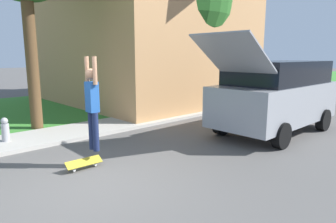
{
  "coord_description": "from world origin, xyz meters",
  "views": [
    {
      "loc": [
        4.94,
        -2.47,
        2.36
      ],
      "look_at": [
        -0.04,
        2.14,
        1.09
      ],
      "focal_mm": 32.0,
      "sensor_mm": 36.0,
      "label": 1
    }
  ],
  "objects_px": {
    "lawn_tree_far": "(181,4)",
    "skateboard": "(84,162)",
    "skateboarder": "(92,103)",
    "suv_parked": "(276,94)",
    "fire_hydrant": "(5,130)"
  },
  "relations": [
    {
      "from": "lawn_tree_far",
      "to": "skateboard",
      "type": "xyz_separation_m",
      "value": [
        4.23,
        -7.11,
        -4.48
      ]
    },
    {
      "from": "skateboarder",
      "to": "suv_parked",
      "type": "bearing_deg",
      "value": 78.35
    },
    {
      "from": "suv_parked",
      "to": "skateboarder",
      "type": "xyz_separation_m",
      "value": [
        -1.15,
        -5.58,
        0.19
      ]
    },
    {
      "from": "lawn_tree_far",
      "to": "skateboard",
      "type": "distance_m",
      "value": 9.41
    },
    {
      "from": "skateboarder",
      "to": "skateboard",
      "type": "height_order",
      "value": "skateboarder"
    },
    {
      "from": "suv_parked",
      "to": "fire_hydrant",
      "type": "height_order",
      "value": "suv_parked"
    },
    {
      "from": "suv_parked",
      "to": "fire_hydrant",
      "type": "xyz_separation_m",
      "value": [
        -4.22,
        -6.51,
        -0.79
      ]
    },
    {
      "from": "skateboard",
      "to": "fire_hydrant",
      "type": "relative_size",
      "value": 1.23
    },
    {
      "from": "skateboarder",
      "to": "skateboard",
      "type": "distance_m",
      "value": 1.27
    },
    {
      "from": "suv_parked",
      "to": "skateboard",
      "type": "xyz_separation_m",
      "value": [
        -1.16,
        -5.82,
        -1.05
      ]
    },
    {
      "from": "skateboarder",
      "to": "fire_hydrant",
      "type": "xyz_separation_m",
      "value": [
        -3.07,
        -0.94,
        -0.98
      ]
    },
    {
      "from": "skateboarder",
      "to": "fire_hydrant",
      "type": "relative_size",
      "value": 3.05
    },
    {
      "from": "skateboarder",
      "to": "fire_hydrant",
      "type": "distance_m",
      "value": 3.35
    },
    {
      "from": "skateboard",
      "to": "fire_hydrant",
      "type": "height_order",
      "value": "fire_hydrant"
    },
    {
      "from": "skateboarder",
      "to": "skateboard",
      "type": "relative_size",
      "value": 2.49
    }
  ]
}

